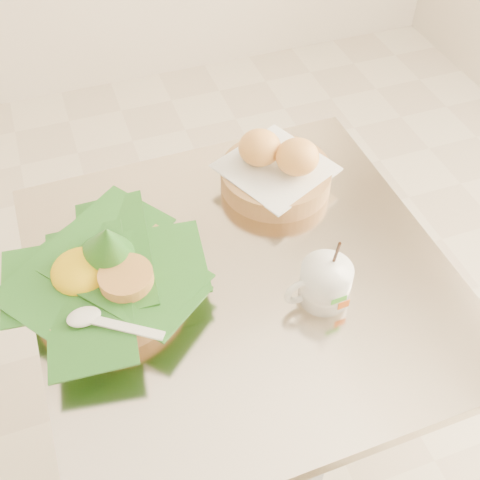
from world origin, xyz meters
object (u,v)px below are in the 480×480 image
object	(u,v)px
cafe_table	(242,344)
bread_basket	(276,169)
rice_basket	(105,273)
coffee_mug	(324,283)

from	to	relation	value
cafe_table	bread_basket	world-z (taller)	bread_basket
rice_basket	bread_basket	bearing A→B (deg)	22.33
rice_basket	bread_basket	world-z (taller)	rice_basket
cafe_table	rice_basket	world-z (taller)	rice_basket
rice_basket	coffee_mug	size ratio (longest dim) A/B	2.27
cafe_table	bread_basket	xyz separation A→B (m)	(0.14, 0.19, 0.26)
bread_basket	coffee_mug	world-z (taller)	coffee_mug
cafe_table	rice_basket	distance (m)	0.35
rice_basket	cafe_table	bearing A→B (deg)	-11.21
rice_basket	coffee_mug	xyz separation A→B (m)	(0.33, -0.14, -0.01)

